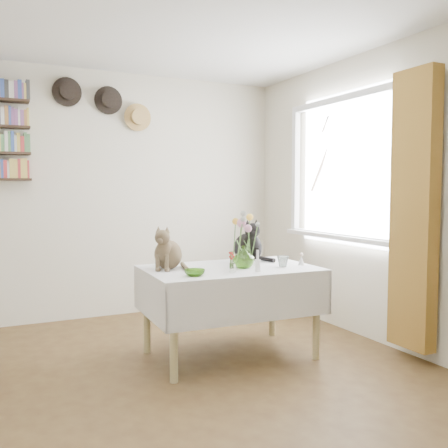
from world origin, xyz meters
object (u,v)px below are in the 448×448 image
black_cat (248,240)px  flower_vase (244,257)px  tabby_cat (168,247)px  dining_table (230,289)px

black_cat → flower_vase: (-0.19, -0.29, -0.10)m
tabby_cat → flower_vase: bearing=15.1°
tabby_cat → flower_vase: 0.59m
flower_vase → black_cat: bearing=55.9°
dining_table → flower_vase: size_ratio=7.66×
tabby_cat → black_cat: (0.72, 0.05, 0.01)m
dining_table → black_cat: 0.49m
black_cat → dining_table: bearing=-129.4°
tabby_cat → dining_table: bearing=19.9°
dining_table → tabby_cat: 0.59m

